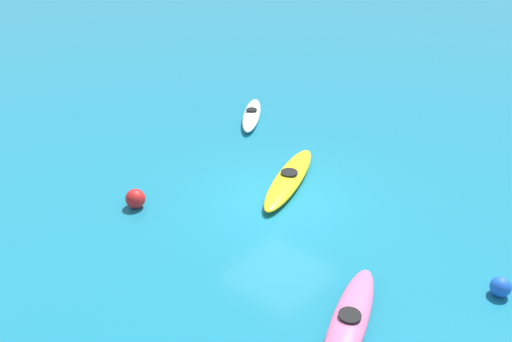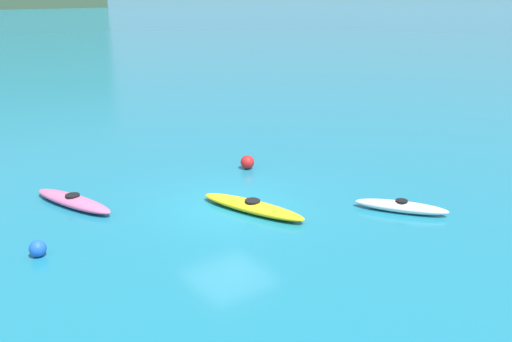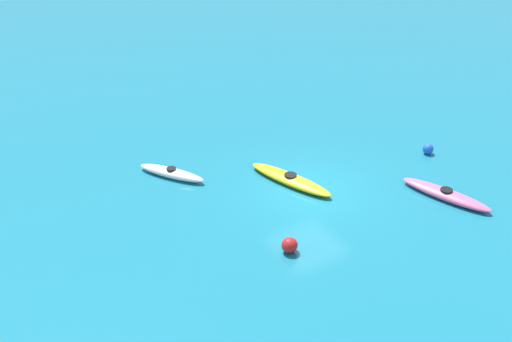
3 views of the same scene
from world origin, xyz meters
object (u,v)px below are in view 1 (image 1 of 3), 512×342
Objects in this scene: kayak_white at (252,115)px; buoy_red at (135,199)px; buoy_blue at (501,287)px; kayak_yellow at (289,178)px; kayak_pink at (349,323)px.

kayak_white is 5.11× the size of buoy_red.
buoy_blue is at bearing -163.27° from buoy_red.
buoy_blue is at bearing 159.28° from kayak_white.
buoy_red is at bearing 55.74° from kayak_yellow.
kayak_yellow is 4.13m from buoy_red.
buoy_red is at bearing 16.73° from buoy_blue.
kayak_yellow is 1.39× the size of kayak_white.
kayak_pink is at bearing 55.77° from buoy_blue.
buoy_blue is (-1.88, -2.77, 0.05)m from kayak_pink.
kayak_white is 6.22m from buoy_red.
buoy_blue is at bearing -124.23° from kayak_pink.
kayak_pink is 9.94m from kayak_white.
kayak_yellow is 4.44m from kayak_white.
kayak_pink is (-4.10, 3.69, 0.00)m from kayak_yellow.
buoy_red reaches higher than kayak_white.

